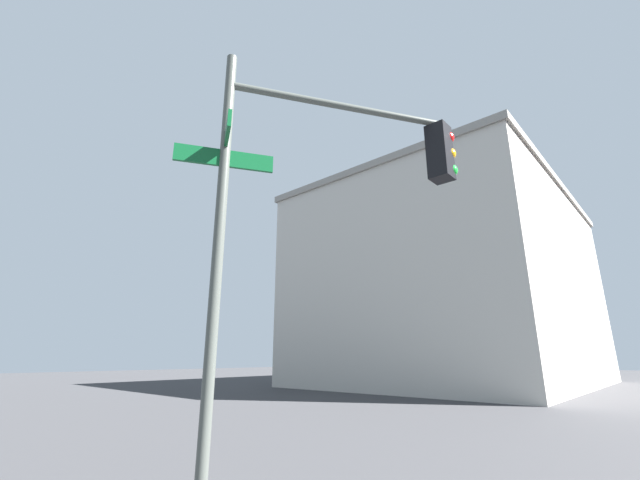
{
  "coord_description": "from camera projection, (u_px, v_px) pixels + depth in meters",
  "views": [
    {
      "loc": [
        -3.8,
        -8.88,
        1.72
      ],
      "look_at": [
        -6.51,
        -5.84,
        2.91
      ],
      "focal_mm": 22.58,
      "sensor_mm": 36.0,
      "label": 1
    }
  ],
  "objects": [
    {
      "name": "building_stucco",
      "position": [
        455.0,
        292.0,
        27.93
      ],
      "size": [
        15.0,
        20.54,
        12.07
      ],
      "color": "#BCB7AD",
      "rests_on": "ground_plane"
    },
    {
      "name": "traffic_signal_near",
      "position": [
        337.0,
        185.0,
        4.89
      ],
      "size": [
        2.08,
        3.13,
        5.25
      ],
      "color": "#474C47",
      "rests_on": "ground_plane"
    }
  ]
}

